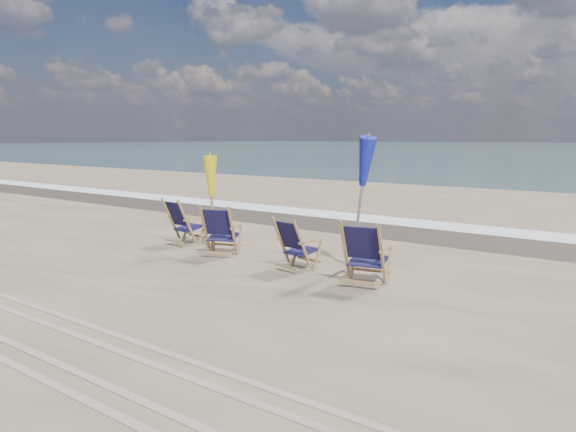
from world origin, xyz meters
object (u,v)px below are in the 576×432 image
at_px(beach_chair_2, 302,246).
at_px(umbrella_blue, 360,165).
at_px(beach_chair_0, 187,223).
at_px(beach_chair_3, 382,255).
at_px(beach_chair_1, 232,231).
at_px(umbrella_yellow, 212,181).

relative_size(beach_chair_2, umbrella_blue, 0.40).
distance_m(beach_chair_0, beach_chair_3, 5.00).
relative_size(beach_chair_0, umbrella_blue, 0.43).
bearing_deg(beach_chair_0, beach_chair_3, -179.18).
bearing_deg(beach_chair_3, beach_chair_1, -16.99).
relative_size(beach_chair_1, beach_chair_2, 1.08).
bearing_deg(beach_chair_2, umbrella_blue, -122.77).
xyz_separation_m(beach_chair_1, beach_chair_3, (3.46, -0.30, 0.02)).
distance_m(beach_chair_3, umbrella_yellow, 4.32).
height_order(beach_chair_0, beach_chair_2, beach_chair_0).
distance_m(beach_chair_1, umbrella_yellow, 1.20).
relative_size(beach_chair_0, beach_chair_2, 1.08).
bearing_deg(umbrella_yellow, beach_chair_2, -9.12).
bearing_deg(umbrella_blue, beach_chair_1, -168.69).
distance_m(beach_chair_0, beach_chair_2, 3.43).
distance_m(beach_chair_2, umbrella_blue, 1.74).
height_order(beach_chair_0, umbrella_yellow, umbrella_yellow).
bearing_deg(umbrella_yellow, umbrella_blue, 5.99).
distance_m(umbrella_yellow, umbrella_blue, 3.34).
bearing_deg(beach_chair_2, beach_chair_1, 1.23).
xyz_separation_m(beach_chair_0, beach_chair_3, (4.97, -0.46, 0.01)).
bearing_deg(umbrella_blue, beach_chair_2, -131.59).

